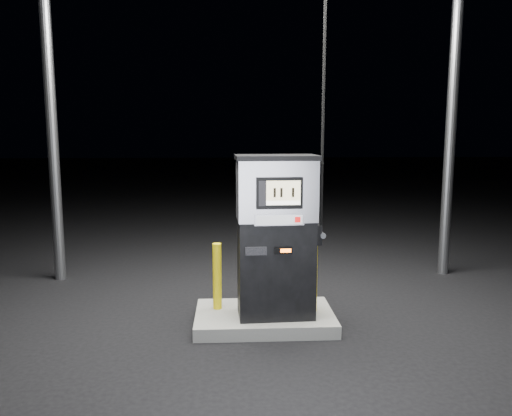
{
  "coord_description": "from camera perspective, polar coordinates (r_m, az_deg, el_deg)",
  "views": [
    {
      "loc": [
        -0.39,
        -5.56,
        2.22
      ],
      "look_at": [
        -0.1,
        0.0,
        1.38
      ],
      "focal_mm": 35.0,
      "sensor_mm": 36.0,
      "label": 1
    }
  ],
  "objects": [
    {
      "name": "ground",
      "position": [
        6.0,
        0.96,
        -13.13
      ],
      "size": [
        80.0,
        80.0,
        0.0
      ],
      "primitive_type": "plane",
      "color": "black",
      "rests_on": "ground"
    },
    {
      "name": "bollard_left",
      "position": [
        5.95,
        -4.46,
        -7.78
      ],
      "size": [
        0.12,
        0.12,
        0.79
      ],
      "primitive_type": "cylinder",
      "rotation": [
        0.0,
        0.0,
        -0.16
      ],
      "color": "yellow",
      "rests_on": "pump_island"
    },
    {
      "name": "fuel_dispenser",
      "position": [
        5.6,
        2.33,
        -3.07
      ],
      "size": [
        1.02,
        0.58,
        3.79
      ],
      "rotation": [
        0.0,
        0.0,
        0.04
      ],
      "color": "black",
      "rests_on": "pump_island"
    },
    {
      "name": "bollard_right",
      "position": [
        5.86,
        6.39,
        -7.07
      ],
      "size": [
        0.15,
        0.15,
        0.99
      ],
      "primitive_type": "cylinder",
      "rotation": [
        0.0,
        0.0,
        0.17
      ],
      "color": "yellow",
      "rests_on": "pump_island"
    },
    {
      "name": "pump_island",
      "position": [
        5.97,
        0.97,
        -12.46
      ],
      "size": [
        1.6,
        1.0,
        0.15
      ],
      "primitive_type": "cube",
      "color": "slate",
      "rests_on": "ground"
    }
  ]
}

